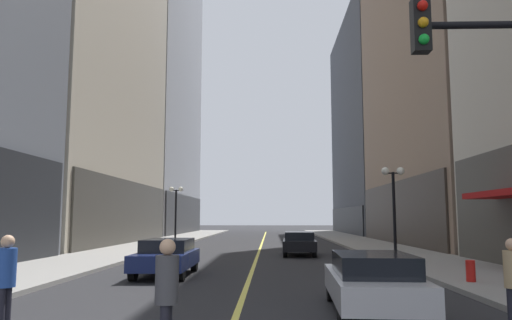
{
  "coord_description": "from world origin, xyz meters",
  "views": [
    {
      "loc": [
        0.76,
        -4.07,
        2.1
      ],
      "look_at": [
        -0.41,
        34.09,
        6.63
      ],
      "focal_mm": 34.23,
      "sensor_mm": 36.0,
      "label": 1
    }
  ],
  "objects_px": {
    "car_black": "(299,242)",
    "street_lamp_right_mid": "(394,192)",
    "car_silver": "(372,281)",
    "car_navy": "(167,256)",
    "pedestrian_with_orange_bag": "(167,291)",
    "pedestrian_in_blue_hoodie": "(6,277)",
    "street_lamp_left_far": "(176,202)",
    "fire_hydrant_right": "(471,273)"
  },
  "relations": [
    {
      "from": "car_black",
      "to": "pedestrian_with_orange_bag",
      "type": "height_order",
      "value": "pedestrian_with_orange_bag"
    },
    {
      "from": "pedestrian_with_orange_bag",
      "to": "car_silver",
      "type": "bearing_deg",
      "value": 46.45
    },
    {
      "from": "car_navy",
      "to": "pedestrian_in_blue_hoodie",
      "type": "height_order",
      "value": "pedestrian_in_blue_hoodie"
    },
    {
      "from": "car_black",
      "to": "street_lamp_left_far",
      "type": "distance_m",
      "value": 12.57
    },
    {
      "from": "pedestrian_in_blue_hoodie",
      "to": "fire_hydrant_right",
      "type": "relative_size",
      "value": 2.24
    },
    {
      "from": "car_navy",
      "to": "pedestrian_in_blue_hoodie",
      "type": "distance_m",
      "value": 9.31
    },
    {
      "from": "car_silver",
      "to": "car_navy",
      "type": "xyz_separation_m",
      "value": [
        -6.06,
        6.94,
        -0.0
      ]
    },
    {
      "from": "car_black",
      "to": "pedestrian_with_orange_bag",
      "type": "relative_size",
      "value": 2.6
    },
    {
      "from": "car_navy",
      "to": "street_lamp_right_mid",
      "type": "distance_m",
      "value": 10.81
    },
    {
      "from": "pedestrian_with_orange_bag",
      "to": "street_lamp_right_mid",
      "type": "relative_size",
      "value": 0.41
    },
    {
      "from": "pedestrian_with_orange_bag",
      "to": "street_lamp_right_mid",
      "type": "height_order",
      "value": "street_lamp_right_mid"
    },
    {
      "from": "street_lamp_right_mid",
      "to": "fire_hydrant_right",
      "type": "xyz_separation_m",
      "value": [
        0.5,
        -7.11,
        -2.86
      ]
    },
    {
      "from": "car_black",
      "to": "street_lamp_left_far",
      "type": "bearing_deg",
      "value": 135.28
    },
    {
      "from": "fire_hydrant_right",
      "to": "pedestrian_in_blue_hoodie",
      "type": "bearing_deg",
      "value": -148.29
    },
    {
      "from": "pedestrian_with_orange_bag",
      "to": "street_lamp_left_far",
      "type": "relative_size",
      "value": 0.41
    },
    {
      "from": "car_silver",
      "to": "street_lamp_left_far",
      "type": "relative_size",
      "value": 1.03
    },
    {
      "from": "car_navy",
      "to": "pedestrian_in_blue_hoodie",
      "type": "xyz_separation_m",
      "value": [
        -0.93,
        -9.26,
        0.33
      ]
    },
    {
      "from": "car_black",
      "to": "pedestrian_in_blue_hoodie",
      "type": "relative_size",
      "value": 2.61
    },
    {
      "from": "car_black",
      "to": "pedestrian_with_orange_bag",
      "type": "bearing_deg",
      "value": -98.46
    },
    {
      "from": "pedestrian_with_orange_bag",
      "to": "street_lamp_left_far",
      "type": "height_order",
      "value": "street_lamp_left_far"
    },
    {
      "from": "car_black",
      "to": "pedestrian_in_blue_hoodie",
      "type": "distance_m",
      "value": 20.22
    },
    {
      "from": "car_black",
      "to": "street_lamp_right_mid",
      "type": "height_order",
      "value": "street_lamp_right_mid"
    },
    {
      "from": "car_silver",
      "to": "car_black",
      "type": "relative_size",
      "value": 0.97
    },
    {
      "from": "fire_hydrant_right",
      "to": "pedestrian_with_orange_bag",
      "type": "bearing_deg",
      "value": -132.49
    },
    {
      "from": "car_navy",
      "to": "pedestrian_with_orange_bag",
      "type": "bearing_deg",
      "value": -77.99
    },
    {
      "from": "car_navy",
      "to": "car_silver",
      "type": "bearing_deg",
      "value": -48.87
    },
    {
      "from": "pedestrian_in_blue_hoodie",
      "to": "street_lamp_left_far",
      "type": "bearing_deg",
      "value": 94.94
    },
    {
      "from": "pedestrian_in_blue_hoodie",
      "to": "street_lamp_right_mid",
      "type": "bearing_deg",
      "value": 53.1
    },
    {
      "from": "pedestrian_in_blue_hoodie",
      "to": "street_lamp_left_far",
      "type": "height_order",
      "value": "street_lamp_left_far"
    },
    {
      "from": "street_lamp_right_mid",
      "to": "car_navy",
      "type": "bearing_deg",
      "value": -154.15
    },
    {
      "from": "pedestrian_in_blue_hoodie",
      "to": "street_lamp_right_mid",
      "type": "xyz_separation_m",
      "value": [
        10.39,
        13.84,
        2.21
      ]
    },
    {
      "from": "street_lamp_left_far",
      "to": "car_black",
      "type": "bearing_deg",
      "value": -44.72
    },
    {
      "from": "car_silver",
      "to": "street_lamp_right_mid",
      "type": "relative_size",
      "value": 1.03
    },
    {
      "from": "pedestrian_in_blue_hoodie",
      "to": "fire_hydrant_right",
      "type": "height_order",
      "value": "pedestrian_in_blue_hoodie"
    },
    {
      "from": "car_silver",
      "to": "pedestrian_with_orange_bag",
      "type": "xyz_separation_m",
      "value": [
        -3.74,
        -3.94,
        0.33
      ]
    },
    {
      "from": "car_silver",
      "to": "pedestrian_with_orange_bag",
      "type": "bearing_deg",
      "value": -133.55
    },
    {
      "from": "pedestrian_in_blue_hoodie",
      "to": "car_navy",
      "type": "bearing_deg",
      "value": 84.26
    },
    {
      "from": "street_lamp_right_mid",
      "to": "pedestrian_with_orange_bag",
      "type": "bearing_deg",
      "value": -114.81
    },
    {
      "from": "car_silver",
      "to": "car_navy",
      "type": "relative_size",
      "value": 1.04
    },
    {
      "from": "car_navy",
      "to": "pedestrian_in_blue_hoodie",
      "type": "bearing_deg",
      "value": -95.74
    },
    {
      "from": "fire_hydrant_right",
      "to": "car_black",
      "type": "bearing_deg",
      "value": 110.06
    },
    {
      "from": "car_navy",
      "to": "fire_hydrant_right",
      "type": "height_order",
      "value": "car_navy"
    }
  ]
}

